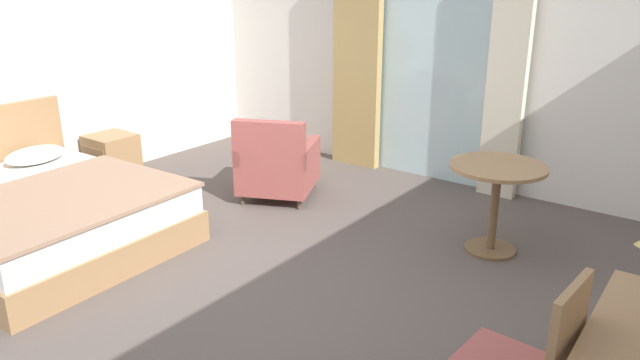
% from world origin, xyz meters
% --- Properties ---
extents(ground, '(6.60, 6.52, 0.10)m').
position_xyz_m(ground, '(0.00, 0.00, -0.05)').
color(ground, '#564C47').
extents(wall_back, '(6.20, 0.12, 2.58)m').
position_xyz_m(wall_back, '(0.00, 3.00, 1.29)').
color(wall_back, silver).
rests_on(wall_back, ground).
extents(wall_left, '(0.12, 6.12, 2.58)m').
position_xyz_m(wall_left, '(-3.04, 0.00, 1.29)').
color(wall_left, silver).
rests_on(wall_left, ground).
extents(balcony_glass_door, '(1.26, 0.02, 2.27)m').
position_xyz_m(balcony_glass_door, '(-0.11, 2.92, 1.13)').
color(balcony_glass_door, silver).
rests_on(balcony_glass_door, ground).
extents(curtain_panel_left, '(0.58, 0.10, 2.35)m').
position_xyz_m(curtain_panel_left, '(-0.96, 2.82, 1.17)').
color(curtain_panel_left, tan).
rests_on(curtain_panel_left, ground).
extents(curtain_panel_right, '(0.37, 0.10, 2.35)m').
position_xyz_m(curtain_panel_right, '(0.74, 2.82, 1.17)').
color(curtain_panel_right, beige).
rests_on(curtain_panel_right, ground).
extents(bed, '(2.11, 1.80, 0.99)m').
position_xyz_m(bed, '(-1.81, -0.56, 0.27)').
color(bed, '#9E754C').
rests_on(bed, ground).
extents(nightstand, '(0.45, 0.44, 0.51)m').
position_xyz_m(nightstand, '(-2.69, 0.76, 0.25)').
color(nightstand, '#9E754C').
rests_on(nightstand, ground).
extents(armchair_by_window, '(0.93, 0.96, 0.84)m').
position_xyz_m(armchair_by_window, '(-0.96, 1.44, 0.33)').
color(armchair_by_window, '#9E4C47').
rests_on(armchair_by_window, ground).
extents(round_cafe_table, '(0.74, 0.74, 0.73)m').
position_xyz_m(round_cafe_table, '(1.19, 1.56, 0.54)').
color(round_cafe_table, '#9E754C').
rests_on(round_cafe_table, ground).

